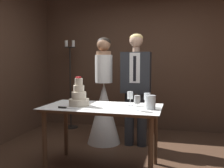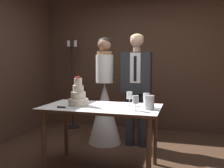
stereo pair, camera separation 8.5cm
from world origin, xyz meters
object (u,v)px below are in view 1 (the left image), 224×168
Objects in this scene: wine_glass_far at (147,97)px; groom at (136,83)px; cake_table at (102,114)px; tiered_cake at (79,97)px; hurricane_candle at (150,103)px; bride at (104,104)px; candle_stand at (70,88)px; wine_glass_middle at (130,96)px; wine_glass_near at (137,100)px; cake_knife at (69,108)px.

groom reaches higher than wine_glass_far.
tiered_cake reaches higher than cake_table.
hurricane_candle reaches higher than cake_table.
hurricane_candle is at bearing -49.45° from bride.
wine_glass_far is 0.16m from hurricane_candle.
candle_stand is (-0.92, 0.75, 0.18)m from bride.
wine_glass_far is at bearing -71.88° from groom.
candle_stand is at bearing 140.89° from bride.
wine_glass_far is at bearing -6.84° from wine_glass_middle.
bride is 0.98× the size of groom.
candle_stand reaches higher than wine_glass_near.
wine_glass_near is at bearing -10.84° from tiered_cake.
wine_glass_middle reaches higher than cake_knife.
bride is at bearing 179.94° from groom.
tiered_cake reaches higher than cake_knife.
groom is (-0.20, 1.13, 0.09)m from wine_glass_near.
wine_glass_near is (0.46, -0.18, 0.22)m from cake_table.
wine_glass_middle reaches higher than hurricane_candle.
bride is (-0.59, 0.82, -0.27)m from wine_glass_middle.
hurricane_candle is at bearing -4.00° from cake_table.
wine_glass_middle is (-0.14, 0.31, -0.00)m from wine_glass_near.
hurricane_candle is 1.06m from groom.
tiered_cake is 0.21× the size of candle_stand.
tiered_cake is 2.17× the size of wine_glass_far.
wine_glass_near reaches higher than hurricane_candle.
cake_knife is at bearing -93.38° from bride.
cake_table is 3.95× the size of tiered_cake.
wine_glass_near is at bearing -80.10° from groom.
cake_knife is 0.95m from wine_glass_far.
cake_knife is 0.25× the size of groom.
bride is (-0.26, 0.95, -0.05)m from cake_table.
candle_stand is (-1.64, 1.88, -0.09)m from wine_glass_near.
tiered_cake is at bearing 169.16° from wine_glass_near.
wine_glass_middle is at bearing 173.16° from wine_glass_far.
wine_glass_near is 1.03× the size of wine_glass_far.
groom is (0.60, 1.21, 0.21)m from cake_knife.
cake_knife is at bearing -167.12° from hurricane_candle.
hurricane_candle is at bearing -71.27° from wine_glass_far.
tiered_cake reaches higher than hurricane_candle.
hurricane_candle is (0.88, -0.01, -0.04)m from tiered_cake.
groom reaches higher than candle_stand.
wine_glass_near is 0.10× the size of candle_stand.
tiered_cake reaches higher than wine_glass_far.
wine_glass_middle reaches higher than cake_table.
wine_glass_far is at bearing 74.55° from wine_glass_near.
groom reaches higher than cake_table.
wine_glass_far is 2.35m from candle_stand.
groom is at bearing 65.75° from cake_knife.
wine_glass_middle is 0.10× the size of bride.
tiered_cake is 0.84m from wine_glass_far.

